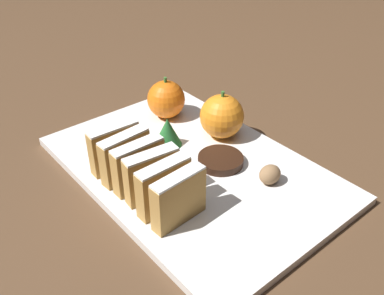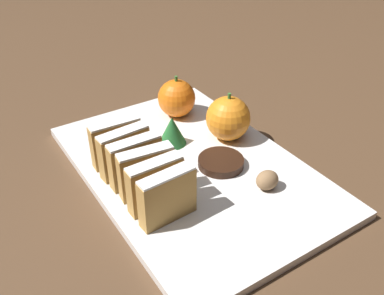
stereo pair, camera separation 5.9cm
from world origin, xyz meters
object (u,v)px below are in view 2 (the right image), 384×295
(walnut, at_px, (267,180))
(chocolate_cookie, at_px, (221,162))
(orange_far, at_px, (228,118))
(orange_near, at_px, (177,98))

(walnut, height_order, chocolate_cookie, walnut)
(orange_far, distance_m, chocolate_cookie, 0.08)
(orange_far, xyz_separation_m, chocolate_cookie, (-0.05, -0.05, -0.03))
(chocolate_cookie, bearing_deg, orange_near, 81.58)
(chocolate_cookie, bearing_deg, orange_far, 46.36)
(orange_far, bearing_deg, chocolate_cookie, -133.64)
(orange_far, relative_size, walnut, 2.40)
(orange_near, distance_m, orange_far, 0.11)
(orange_near, height_order, walnut, orange_near)
(orange_near, bearing_deg, orange_far, -74.47)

